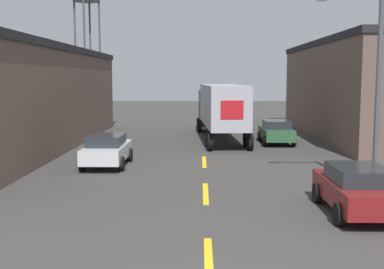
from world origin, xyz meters
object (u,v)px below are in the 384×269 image
parked_car_right_far (276,131)px  parked_car_right_near (357,189)px  semi_truck (220,107)px  parked_car_left_far (107,150)px  street_lamp (370,75)px

parked_car_right_far → parked_car_right_near: same height
semi_truck → parked_car_right_far: (3.51, -2.34, -1.45)m
parked_car_right_near → parked_car_left_far: size_ratio=1.00×
semi_truck → parked_car_left_far: 12.05m
semi_truck → parked_car_right_far: size_ratio=3.09×
parked_car_right_far → street_lamp: (1.43, -12.71, 3.52)m
semi_truck → street_lamp: (4.95, -15.05, 2.07)m
parked_car_right_near → street_lamp: (1.43, 3.39, 3.52)m
parked_car_right_near → street_lamp: size_ratio=0.57×
semi_truck → parked_car_left_far: size_ratio=3.09×
semi_truck → parked_car_right_far: bearing=-37.4°
semi_truck → street_lamp: street_lamp is taller
semi_truck → street_lamp: size_ratio=1.74×
parked_car_right_near → parked_car_left_far: bearing=139.5°
parked_car_left_far → street_lamp: size_ratio=0.57×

